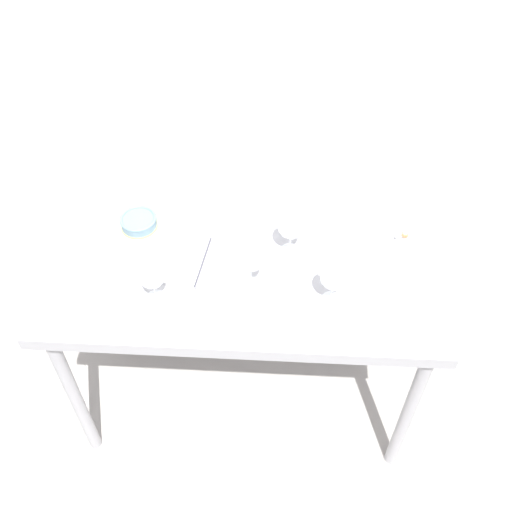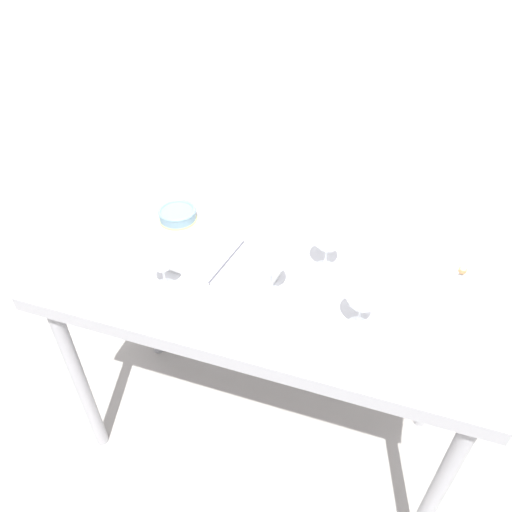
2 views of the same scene
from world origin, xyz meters
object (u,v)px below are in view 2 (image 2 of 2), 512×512
object	(u,v)px
open_notebook	(227,262)
tasting_bowl	(177,214)
decanter_funnel	(459,281)
wine_glass_far_right	(328,238)
wine_glass_near_center	(272,260)
tasting_sheet_upper	(381,278)
wine_glass_near_right	(363,297)
wine_glass_near_left	(161,259)

from	to	relation	value
open_notebook	tasting_bowl	size ratio (longest dim) A/B	2.80
tasting_bowl	decanter_funnel	xyz separation A→B (m)	(0.97, -0.07, 0.01)
wine_glass_far_right	wine_glass_near_center	bearing A→B (deg)	-127.83
wine_glass_near_center	decanter_funnel	distance (m)	0.57
tasting_sheet_upper	wine_glass_near_center	bearing A→B (deg)	-153.62
wine_glass_near_center	tasting_bowl	size ratio (longest dim) A/B	1.32
wine_glass_near_center	tasting_bowl	world-z (taller)	wine_glass_near_center
wine_glass_near_right	tasting_sheet_upper	world-z (taller)	wine_glass_near_right
open_notebook	tasting_sheet_upper	world-z (taller)	open_notebook
decanter_funnel	tasting_bowl	bearing A→B (deg)	175.95
tasting_bowl	open_notebook	bearing A→B (deg)	-33.43
wine_glass_near_center	decanter_funnel	size ratio (longest dim) A/B	1.39
decanter_funnel	wine_glass_far_right	bearing A→B (deg)	-176.82
wine_glass_near_left	open_notebook	bearing A→B (deg)	48.25
tasting_sheet_upper	wine_glass_near_right	bearing A→B (deg)	-102.58
wine_glass_near_center	wine_glass_near_right	bearing A→B (deg)	-10.01
open_notebook	tasting_sheet_upper	distance (m)	0.49
wine_glass_near_left	wine_glass_far_right	distance (m)	0.51
wine_glass_near_center	wine_glass_near_right	distance (m)	0.28
open_notebook	tasting_bowl	distance (m)	0.31
open_notebook	wine_glass_near_left	bearing A→B (deg)	-123.84
wine_glass_near_center	tasting_sheet_upper	size ratio (longest dim) A/B	0.77
open_notebook	tasting_sheet_upper	size ratio (longest dim) A/B	1.64
open_notebook	wine_glass_far_right	bearing A→B (deg)	22.68
tasting_sheet_upper	decanter_funnel	bearing A→B (deg)	2.00
open_notebook	tasting_bowl	xyz separation A→B (m)	(-0.26, 0.17, 0.02)
wine_glass_near_center	tasting_sheet_upper	xyz separation A→B (m)	(0.31, 0.17, -0.13)
wine_glass_far_right	tasting_sheet_upper	xyz separation A→B (m)	(0.18, 0.00, -0.12)
tasting_sheet_upper	wine_glass_near_left	bearing A→B (deg)	-161.27
wine_glass_near_left	decanter_funnel	bearing A→B (deg)	17.19
wine_glass_near_left	tasting_sheet_upper	world-z (taller)	wine_glass_near_left
wine_glass_far_right	decanter_funnel	world-z (taller)	wine_glass_far_right
wine_glass_near_right	wine_glass_far_right	bearing A→B (deg)	123.39
wine_glass_near_right	tasting_bowl	distance (m)	0.78
tasting_sheet_upper	wine_glass_far_right	bearing A→B (deg)	178.87
tasting_sheet_upper	tasting_bowl	xyz separation A→B (m)	(-0.75, 0.09, 0.02)
tasting_sheet_upper	open_notebook	bearing A→B (deg)	-172.65
wine_glass_near_right	wine_glass_near_center	bearing A→B (deg)	169.99
open_notebook	tasting_sheet_upper	xyz separation A→B (m)	(0.49, 0.09, -0.00)
wine_glass_near_center	tasting_sheet_upper	bearing A→B (deg)	28.96
tasting_sheet_upper	decanter_funnel	size ratio (longest dim) A/B	1.79
wine_glass_far_right	wine_glass_near_center	world-z (taller)	wine_glass_near_center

